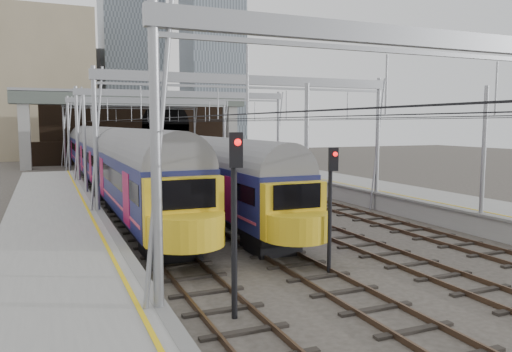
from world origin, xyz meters
name	(u,v)px	position (x,y,z in m)	size (l,w,h in m)	color
ground	(329,254)	(0.00, 0.00, 0.00)	(160.00, 160.00, 0.00)	#38332D
platform_left	(58,251)	(-10.18, 2.50, 0.55)	(4.32, 55.00, 1.12)	gray
tracks	(214,201)	(0.00, 15.00, 0.02)	(14.40, 80.00, 0.22)	#4C3828
overhead_line	(187,107)	(0.00, 21.49, 6.57)	(16.80, 80.00, 8.00)	gray
retaining_wall	(138,131)	(1.40, 51.93, 4.33)	(28.00, 2.75, 9.00)	black
overbridge	(135,107)	(0.00, 46.00, 7.27)	(28.00, 3.00, 9.25)	gray
city_skyline	(125,53)	(2.73, 70.48, 17.09)	(37.50, 27.50, 60.00)	tan
train_main	(144,155)	(-2.00, 29.40, 2.38)	(2.62, 60.70, 4.57)	black
train_second	(94,151)	(-6.00, 33.84, 2.58)	(2.95, 68.15, 5.02)	black
signal_near_left	(235,204)	(-5.89, -4.83, 3.17)	(0.40, 0.47, 5.05)	black
signal_near_centre	(331,193)	(-1.31, -2.20, 2.85)	(0.35, 0.45, 4.46)	black
relay_cabinet	(170,245)	(-6.10, 1.89, 0.54)	(0.54, 0.45, 1.07)	silver
equip_cover_a	(305,225)	(1.73, 5.27, 0.06)	(0.94, 0.66, 0.11)	blue
equip_cover_b	(248,209)	(0.98, 11.18, 0.04)	(0.75, 0.53, 0.09)	blue
equip_cover_c	(310,225)	(1.99, 5.19, 0.06)	(0.94, 0.66, 0.11)	blue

